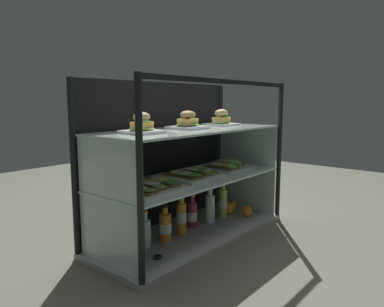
{
  "coord_description": "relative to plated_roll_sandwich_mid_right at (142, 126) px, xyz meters",
  "views": [
    {
      "loc": [
        -1.67,
        -1.39,
        0.84
      ],
      "look_at": [
        0.0,
        0.0,
        0.52
      ],
      "focal_mm": 34.1,
      "sensor_mm": 36.0,
      "label": 1
    }
  ],
  "objects": [
    {
      "name": "shelf_lower_glass",
      "position": [
        0.39,
        -0.01,
        -0.34
      ],
      "size": [
        1.28,
        0.49,
        0.01
      ],
      "primitive_type": "cube",
      "color": "silver",
      "rests_on": "riser_lower_tier"
    },
    {
      "name": "kitchen_scissors",
      "position": [
        -0.01,
        -0.14,
        -0.67
      ],
      "size": [
        0.12,
        0.18,
        0.01
      ],
      "color": "silver",
      "rests_on": "case_base_deck"
    },
    {
      "name": "juice_bottle_front_right_end",
      "position": [
        0.76,
        0.01,
        -0.57
      ],
      "size": [
        0.06,
        0.06,
        0.25
      ],
      "color": "#B1D050",
      "rests_on": "case_base_deck"
    },
    {
      "name": "case_frame",
      "position": [
        0.39,
        0.15,
        -0.19
      ],
      "size": [
        1.33,
        0.53,
        0.96
      ],
      "color": "black",
      "rests_on": "ground"
    },
    {
      "name": "plated_roll_sandwich_center",
      "position": [
        0.39,
        0.02,
        0.0
      ],
      "size": [
        0.2,
        0.2,
        0.11
      ],
      "color": "white",
      "rests_on": "shelf_upper_glass"
    },
    {
      "name": "shelf_upper_glass",
      "position": [
        0.39,
        -0.01,
        -0.04
      ],
      "size": [
        1.28,
        0.49,
        0.01
      ],
      "primitive_type": "cube",
      "color": "silver",
      "rests_on": "riser_upper_tier"
    },
    {
      "name": "open_sandwich_tray_right_of_center",
      "position": [
        0.78,
        0.01,
        -0.32
      ],
      "size": [
        0.34,
        0.32,
        0.06
      ],
      "color": "white",
      "rests_on": "shelf_lower_glass"
    },
    {
      "name": "orange_fruit_near_left_post",
      "position": [
        0.93,
        0.05,
        -0.64
      ],
      "size": [
        0.07,
        0.07,
        0.07
      ],
      "primitive_type": "sphere",
      "color": "orange",
      "rests_on": "case_base_deck"
    },
    {
      "name": "plated_roll_sandwich_near_right_corner",
      "position": [
        0.77,
        0.05,
        0.0
      ],
      "size": [
        0.19,
        0.19,
        0.11
      ],
      "color": "white",
      "rests_on": "shelf_upper_glass"
    },
    {
      "name": "juice_bottle_near_post",
      "position": [
        0.32,
        0.01,
        -0.57
      ],
      "size": [
        0.06,
        0.06,
        0.24
      ],
      "color": "gold",
      "rests_on": "case_base_deck"
    },
    {
      "name": "juice_bottle_front_left_end",
      "position": [
        0.6,
        0.01,
        -0.58
      ],
      "size": [
        0.06,
        0.06,
        0.24
      ],
      "color": "white",
      "rests_on": "case_base_deck"
    },
    {
      "name": "juice_bottle_front_second",
      "position": [
        0.19,
        0.02,
        -0.59
      ],
      "size": [
        0.07,
        0.07,
        0.21
      ],
      "color": "orange",
      "rests_on": "case_base_deck"
    },
    {
      "name": "orange_fruit_beside_bottles",
      "position": [
        0.86,
        -0.11,
        -0.64
      ],
      "size": [
        0.08,
        0.08,
        0.08
      ],
      "primitive_type": "sphere",
      "color": "orange",
      "rests_on": "case_base_deck"
    },
    {
      "name": "open_sandwich_tray_near_right_corner",
      "position": [
        0.01,
        -0.04,
        -0.32
      ],
      "size": [
        0.34,
        0.32,
        0.06
      ],
      "color": "white",
      "rests_on": "shelf_lower_glass"
    },
    {
      "name": "juice_bottle_back_center",
      "position": [
        0.45,
        0.04,
        -0.59
      ],
      "size": [
        0.06,
        0.06,
        0.21
      ],
      "color": "#972B49",
      "rests_on": "case_base_deck"
    },
    {
      "name": "ground_plane",
      "position": [
        0.39,
        -0.01,
        -0.72
      ],
      "size": [
        6.0,
        6.0,
        0.02
      ],
      "primitive_type": "cube",
      "color": "#595B4D",
      "rests_on": "ground"
    },
    {
      "name": "juice_bottle_back_left",
      "position": [
        -0.12,
        0.03,
        -0.59
      ],
      "size": [
        0.07,
        0.07,
        0.22
      ],
      "color": "white",
      "rests_on": "case_base_deck"
    },
    {
      "name": "riser_upper_tier",
      "position": [
        0.39,
        -0.01,
        -0.19
      ],
      "size": [
        1.26,
        0.47,
        0.28
      ],
      "color": "silver",
      "rests_on": "shelf_lower_glass"
    },
    {
      "name": "case_base_deck",
      "position": [
        0.39,
        -0.01,
        -0.69
      ],
      "size": [
        1.33,
        0.53,
        0.04
      ],
      "primitive_type": "cube",
      "color": "#9B9CA2",
      "rests_on": "ground"
    },
    {
      "name": "juice_bottle_front_fourth",
      "position": [
        0.04,
        0.04,
        -0.59
      ],
      "size": [
        0.07,
        0.07,
        0.21
      ],
      "color": "silver",
      "rests_on": "case_base_deck"
    },
    {
      "name": "open_sandwich_tray_mid_right",
      "position": [
        0.39,
        -0.0,
        -0.31
      ],
      "size": [
        0.34,
        0.32,
        0.06
      ],
      "color": "white",
      "rests_on": "shelf_lower_glass"
    },
    {
      "name": "riser_lower_tier",
      "position": [
        0.39,
        -0.01,
        -0.51
      ],
      "size": [
        1.26,
        0.47,
        0.33
      ],
      "color": "silver",
      "rests_on": "case_base_deck"
    },
    {
      "name": "orange_fruit_rolled_forward",
      "position": [
        0.83,
        0.02,
        -0.63
      ],
      "size": [
        0.08,
        0.08,
        0.08
      ],
      "primitive_type": "sphere",
      "color": "orange",
      "rests_on": "case_base_deck"
    },
    {
      "name": "plated_roll_sandwich_mid_right",
      "position": [
        0.0,
        0.0,
        0.0
      ],
      "size": [
        0.18,
        0.18,
        0.11
      ],
      "color": "white",
      "rests_on": "shelf_upper_glass"
    }
  ]
}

